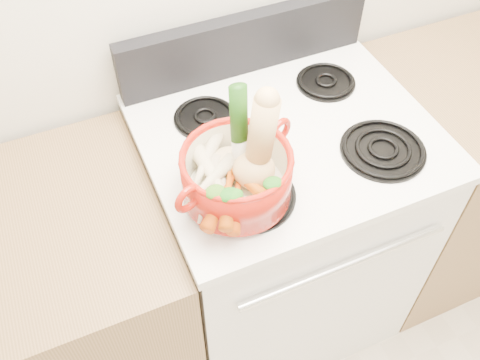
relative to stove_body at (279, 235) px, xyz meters
name	(u,v)px	position (x,y,z in m)	size (l,w,h in m)	color
stove_body	(279,235)	(0.00, 0.00, 0.00)	(0.76, 0.65, 0.92)	silver
cooktop	(289,136)	(0.00, 0.00, 0.47)	(0.78, 0.67, 0.03)	white
control_backsplash	(245,43)	(0.00, 0.30, 0.58)	(0.76, 0.05, 0.18)	black
oven_handle	(345,265)	(0.00, -0.34, 0.32)	(0.02, 0.02, 0.60)	silver
burner_front_left	(250,194)	(-0.19, -0.16, 0.50)	(0.22, 0.22, 0.02)	black
burner_front_right	(383,149)	(0.19, -0.16, 0.50)	(0.22, 0.22, 0.02)	black
burner_back_left	(205,116)	(-0.19, 0.14, 0.50)	(0.17, 0.17, 0.02)	black
burner_back_right	(326,81)	(0.19, 0.14, 0.50)	(0.17, 0.17, 0.02)	black
dutch_oven	(237,175)	(-0.22, -0.15, 0.57)	(0.26, 0.26, 0.13)	#9D160A
pot_handle_left	(188,199)	(-0.35, -0.20, 0.61)	(0.07, 0.07, 0.02)	#9D160A
pot_handle_right	(280,131)	(-0.09, -0.10, 0.61)	(0.07, 0.07, 0.02)	#9D160A
squash	(255,145)	(-0.18, -0.15, 0.66)	(0.10, 0.10, 0.25)	tan
leek	(240,132)	(-0.20, -0.11, 0.67)	(0.04, 0.04, 0.27)	silver
ginger	(224,161)	(-0.22, -0.09, 0.56)	(0.09, 0.07, 0.05)	tan
parsnip_0	(220,175)	(-0.25, -0.12, 0.56)	(0.04, 0.04, 0.23)	beige
parsnip_1	(208,189)	(-0.29, -0.15, 0.56)	(0.04, 0.04, 0.18)	beige
parsnip_2	(212,174)	(-0.27, -0.12, 0.58)	(0.05, 0.05, 0.21)	beige
parsnip_3	(208,183)	(-0.29, -0.14, 0.57)	(0.04, 0.04, 0.17)	beige
parsnip_4	(205,163)	(-0.28, -0.09, 0.58)	(0.04, 0.04, 0.19)	beige
carrot_0	(236,203)	(-0.25, -0.21, 0.55)	(0.03, 0.03, 0.16)	#D4440A
carrot_1	(221,201)	(-0.28, -0.20, 0.56)	(0.04, 0.04, 0.16)	#CE4A0A
carrot_2	(245,181)	(-0.21, -0.17, 0.57)	(0.03, 0.03, 0.18)	#D0620A
carrot_3	(228,200)	(-0.27, -0.21, 0.57)	(0.03, 0.03, 0.15)	#C55309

